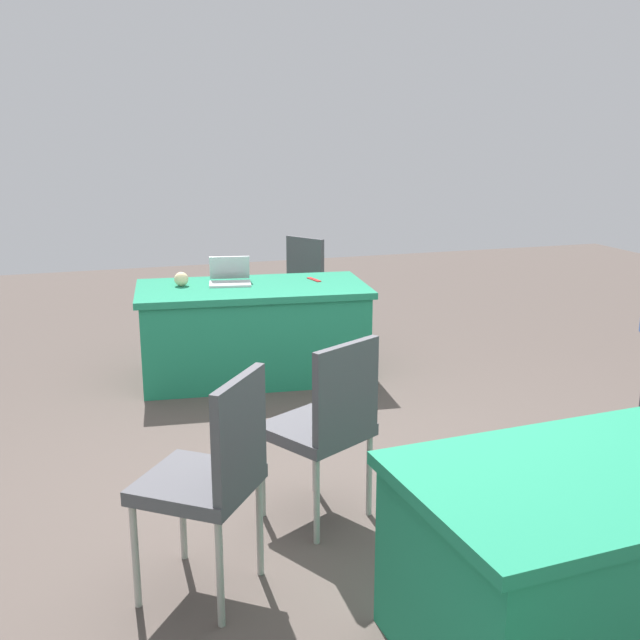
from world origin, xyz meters
name	(u,v)px	position (x,y,z in m)	size (l,w,h in m)	color
ground_plane	(328,490)	(0.00, 0.00, 0.00)	(14.40, 14.40, 0.00)	#4C423D
table_foreground	(253,331)	(-0.06, -2.05, 0.37)	(1.85, 1.09, 0.73)	#1E7A56
table_mid_left	(612,554)	(-0.62, 1.49, 0.37)	(1.67, 0.98, 0.73)	#1E7A56
chair_tucked_left	(213,470)	(0.74, 0.74, 0.56)	(0.62, 0.62, 0.97)	#9E9993
chair_tucked_right	(326,419)	(0.11, 0.30, 0.54)	(0.60, 0.60, 0.94)	#9E9993
chair_aisle	(314,280)	(-0.85, -2.97, 0.55)	(0.61, 0.61, 0.96)	#9E9993
laptop_silver	(230,279)	(0.09, -2.18, 0.77)	(0.37, 0.35, 0.21)	silver
yarn_ball	(181,279)	(0.46, -2.21, 0.78)	(0.11, 0.11, 0.11)	beige
scissors_red	(314,280)	(-0.58, -2.12, 0.73)	(0.18, 0.04, 0.01)	red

